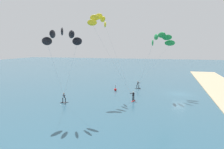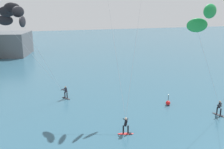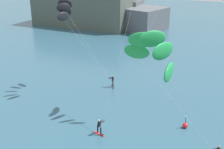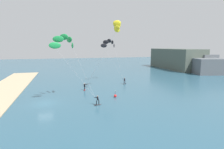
# 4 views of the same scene
# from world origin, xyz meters

# --- Properties ---
(ground_plane) EXTENTS (240.00, 240.00, 0.00)m
(ground_plane) POSITION_xyz_m (0.00, 0.00, 0.00)
(ground_plane) COLOR #2D566B
(kitesurfer_nearshore) EXTENTS (7.64, 6.20, 11.97)m
(kitesurfer_nearshore) POSITION_xyz_m (-16.97, 16.28, 10.34)
(kitesurfer_nearshore) COLOR #333338
(kitesurfer_nearshore) RESTS_ON ground
(kitesurfer_mid_water) EXTENTS (5.77, 8.82, 15.46)m
(kitesurfer_mid_water) POSITION_xyz_m (-5.62, 14.63, 13.68)
(kitesurfer_mid_water) COLOR red
(kitesurfer_mid_water) RESTS_ON ground
(kitesurfer_far_out) EXTENTS (7.76, 8.42, 12.16)m
(kitesurfer_far_out) POSITION_xyz_m (-1.10, 3.88, 10.47)
(kitesurfer_far_out) COLOR #333338
(kitesurfer_far_out) RESTS_ON ground
(marker_buoy) EXTENTS (0.56, 0.56, 1.38)m
(marker_buoy) POSITION_xyz_m (-0.40, 13.05, 0.30)
(marker_buoy) COLOR red
(marker_buoy) RESTS_ON ground
(distant_headland) EXTENTS (35.43, 18.09, 8.74)m
(distant_headland) POSITION_xyz_m (-34.63, 54.97, 3.47)
(distant_headland) COLOR #4C564C
(distant_headland) RESTS_ON ground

